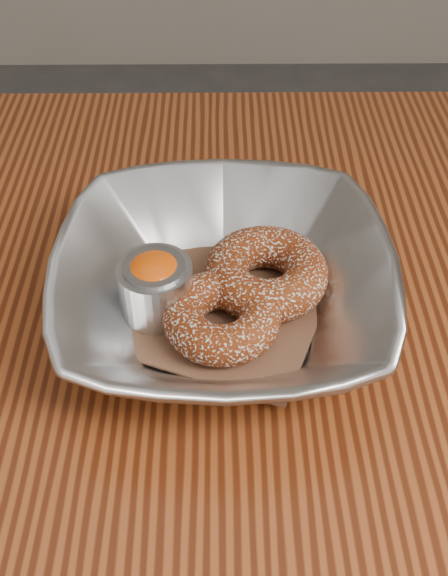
{
  "coord_description": "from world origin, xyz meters",
  "views": [
    {
      "loc": [
        0.02,
        -0.31,
        1.13
      ],
      "look_at": [
        0.02,
        0.05,
        0.78
      ],
      "focal_mm": 42.0,
      "sensor_mm": 36.0,
      "label": 1
    }
  ],
  "objects_px": {
    "ramekin": "(156,286)",
    "donut_front": "(222,317)",
    "serving_bowl": "(224,287)",
    "donut_back": "(266,273)",
    "table": "(199,438)"
  },
  "relations": [
    {
      "from": "donut_back",
      "to": "ramekin",
      "type": "height_order",
      "value": "ramekin"
    },
    {
      "from": "donut_front",
      "to": "ramekin",
      "type": "distance_m",
      "value": 0.06
    },
    {
      "from": "donut_back",
      "to": "ramekin",
      "type": "xyz_separation_m",
      "value": [
        -0.08,
        -0.02,
        0.01
      ]
    },
    {
      "from": "donut_back",
      "to": "donut_front",
      "type": "xyz_separation_m",
      "value": [
        -0.03,
        -0.04,
        -0.0
      ]
    },
    {
      "from": "donut_back",
      "to": "donut_front",
      "type": "distance_m",
      "value": 0.06
    },
    {
      "from": "ramekin",
      "to": "serving_bowl",
      "type": "bearing_deg",
      "value": 1.93
    },
    {
      "from": "serving_bowl",
      "to": "donut_front",
      "type": "height_order",
      "value": "serving_bowl"
    },
    {
      "from": "ramekin",
      "to": "donut_front",
      "type": "bearing_deg",
      "value": -25.43
    },
    {
      "from": "table",
      "to": "serving_bowl",
      "type": "xyz_separation_m",
      "value": [
        0.02,
        0.05,
        0.13
      ]
    },
    {
      "from": "serving_bowl",
      "to": "ramekin",
      "type": "distance_m",
      "value": 0.05
    },
    {
      "from": "serving_bowl",
      "to": "donut_back",
      "type": "xyz_separation_m",
      "value": [
        0.03,
        0.02,
        -0.0
      ]
    },
    {
      "from": "serving_bowl",
      "to": "donut_front",
      "type": "bearing_deg",
      "value": -94.35
    },
    {
      "from": "donut_back",
      "to": "donut_front",
      "type": "relative_size",
      "value": 1.11
    },
    {
      "from": "donut_back",
      "to": "donut_front",
      "type": "bearing_deg",
      "value": -127.92
    },
    {
      "from": "donut_front",
      "to": "ramekin",
      "type": "height_order",
      "value": "ramekin"
    }
  ]
}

